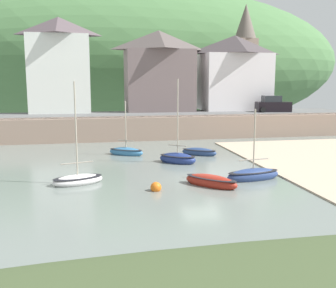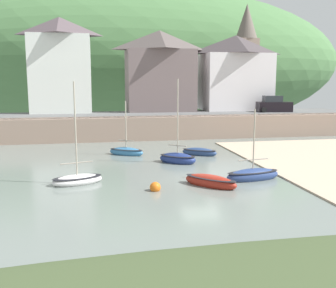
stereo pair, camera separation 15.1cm
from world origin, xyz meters
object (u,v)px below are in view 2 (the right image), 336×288
waterfront_building_centre (160,70)px  mooring_buoy (155,187)px  waterfront_building_left (61,65)px  sailboat_blue_trim (210,182)px  church_with_spire (246,55)px  sailboat_white_hull (178,158)px  sailboat_nearest_shore (253,175)px  sailboat_far_left (77,179)px  parked_car_near_slipway (274,105)px  fishing_boat_green (199,152)px  waterfront_building_right (235,72)px  sailboat_tall_mast (126,151)px

waterfront_building_centre → mooring_buoy: size_ratio=15.60×
waterfront_building_left → sailboat_blue_trim: waterfront_building_left is taller
waterfront_building_left → church_with_spire: church_with_spire is taller
sailboat_white_hull → mooring_buoy: size_ratio=10.35×
sailboat_nearest_shore → sailboat_far_left: bearing=164.9°
church_with_spire → sailboat_blue_trim: church_with_spire is taller
sailboat_nearest_shore → parked_car_near_slipway: 25.06m
waterfront_building_left → fishing_boat_green: 22.96m
sailboat_blue_trim → parked_car_near_slipway: bearing=103.7°
waterfront_building_right → sailboat_nearest_shore: waterfront_building_right is taller
waterfront_building_centre → sailboat_far_left: (-9.29, -25.42, -7.12)m
waterfront_building_centre → fishing_boat_green: bearing=-88.7°
mooring_buoy → parked_car_near_slipway: bearing=52.1°
sailboat_far_left → parked_car_near_slipway: bearing=25.2°
waterfront_building_centre → sailboat_far_left: waterfront_building_centre is taller
sailboat_tall_mast → waterfront_building_left: bearing=141.7°
sailboat_far_left → sailboat_white_hull: sailboat_white_hull is taller
sailboat_white_hull → parked_car_near_slipway: 22.32m
waterfront_building_right → sailboat_far_left: size_ratio=1.50×
sailboat_blue_trim → sailboat_nearest_shore: 3.21m
waterfront_building_left → sailboat_far_left: (2.59, -25.42, -7.75)m
sailboat_tall_mast → mooring_buoy: bearing=-55.3°
sailboat_nearest_shore → sailboat_far_left: 10.87m
church_with_spire → mooring_buoy: bearing=-119.1°
waterfront_building_right → church_with_spire: 5.57m
church_with_spire → sailboat_tall_mast: 29.18m
waterfront_building_right → parked_car_near_slipway: (3.38, -4.50, -3.98)m
parked_car_near_slipway → mooring_buoy: bearing=-121.1°
sailboat_tall_mast → sailboat_white_hull: 5.30m
sailboat_blue_trim → sailboat_tall_mast: sailboat_tall_mast is taller
waterfront_building_centre → sailboat_blue_trim: waterfront_building_centre is taller
fishing_boat_green → sailboat_tall_mast: bearing=-157.9°
fishing_boat_green → sailboat_tall_mast: (-6.01, 1.20, 0.04)m
sailboat_far_left → waterfront_building_left: bearing=78.1°
waterfront_building_centre → sailboat_tall_mast: waterfront_building_centre is taller
waterfront_building_right → sailboat_blue_trim: bearing=-112.5°
waterfront_building_right → fishing_boat_green: waterfront_building_right is taller
sailboat_white_hull → sailboat_blue_trim: bearing=-48.6°
fishing_boat_green → sailboat_blue_trim: sailboat_blue_trim is taller
waterfront_building_left → sailboat_blue_trim: 30.33m
church_with_spire → sailboat_tall_mast: church_with_spire is taller
parked_car_near_slipway → mooring_buoy: parked_car_near_slipway is taller
church_with_spire → fishing_boat_green: (-12.42, -21.78, -9.43)m
waterfront_building_centre → sailboat_tall_mast: (-5.61, -16.58, -7.10)m
mooring_buoy → sailboat_white_hull: bearing=68.8°
sailboat_nearest_shore → sailboat_white_hull: size_ratio=0.72×
waterfront_building_left → sailboat_tall_mast: bearing=-69.3°
fishing_boat_green → parked_car_near_slipway: size_ratio=0.72×
mooring_buoy → waterfront_building_right: bearing=62.1°
sailboat_blue_trim → sailboat_white_hull: bearing=140.7°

